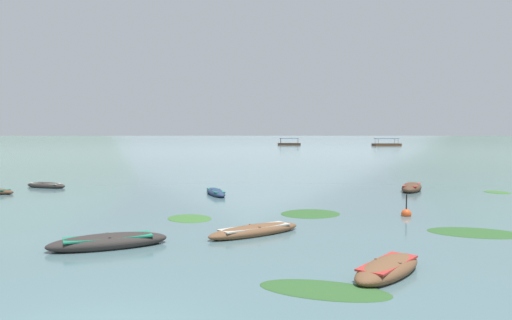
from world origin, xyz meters
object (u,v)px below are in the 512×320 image
(rowboat_5, at_px, (216,192))
(ferry_1, at_px, (387,144))
(rowboat_1, at_px, (255,231))
(ferry_0, at_px, (289,144))
(rowboat_0, at_px, (412,188))
(rowboat_7, at_px, (388,269))
(rowboat_4, at_px, (46,185))
(rowboat_3, at_px, (108,242))
(mooring_buoy, at_px, (406,214))

(rowboat_5, distance_m, ferry_1, 130.11)
(rowboat_1, distance_m, rowboat_5, 11.88)
(rowboat_5, bearing_deg, ferry_0, 82.77)
(ferry_1, bearing_deg, rowboat_0, -105.88)
(rowboat_0, bearing_deg, rowboat_7, -111.15)
(rowboat_4, height_order, ferry_1, ferry_1)
(rowboat_7, bearing_deg, rowboat_0, 68.85)
(rowboat_1, bearing_deg, rowboat_3, -159.12)
(rowboat_0, xyz_separation_m, ferry_1, (34.03, 119.61, 0.24))
(mooring_buoy, bearing_deg, rowboat_4, 150.70)
(mooring_buoy, bearing_deg, rowboat_3, -154.26)
(ferry_1, bearing_deg, mooring_buoy, -106.25)
(ferry_1, bearing_deg, rowboat_7, -106.61)
(rowboat_4, relative_size, rowboat_7, 1.08)
(mooring_buoy, bearing_deg, rowboat_0, 69.28)
(mooring_buoy, bearing_deg, rowboat_7, -111.61)
(rowboat_1, xyz_separation_m, mooring_buoy, (7.03, 3.88, -0.04))
(rowboat_4, relative_size, mooring_buoy, 3.03)
(rowboat_3, relative_size, rowboat_4, 1.18)
(ferry_0, xyz_separation_m, mooring_buoy, (-7.15, -137.09, -0.34))
(rowboat_3, distance_m, ferry_0, 144.11)
(mooring_buoy, bearing_deg, ferry_0, 87.01)
(rowboat_0, height_order, rowboat_7, rowboat_0)
(ferry_0, bearing_deg, rowboat_1, -95.75)
(rowboat_0, xyz_separation_m, rowboat_3, (-15.55, -15.31, -0.03))
(rowboat_1, distance_m, rowboat_7, 6.18)
(rowboat_3, height_order, ferry_0, ferry_0)
(ferry_0, bearing_deg, mooring_buoy, -92.99)
(rowboat_3, relative_size, mooring_buoy, 3.57)
(rowboat_0, distance_m, ferry_0, 127.58)
(rowboat_7, bearing_deg, ferry_1, 73.39)
(rowboat_1, height_order, rowboat_7, rowboat_7)
(rowboat_0, height_order, rowboat_4, rowboat_0)
(rowboat_7, distance_m, ferry_1, 144.19)
(rowboat_3, bearing_deg, rowboat_4, 118.10)
(rowboat_0, distance_m, rowboat_4, 25.16)
(rowboat_1, xyz_separation_m, rowboat_4, (-14.39, 15.90, 0.00))
(rowboat_5, distance_m, rowboat_7, 17.73)
(mooring_buoy, bearing_deg, rowboat_5, 139.84)
(rowboat_1, distance_m, rowboat_3, 5.24)
(ferry_1, bearing_deg, rowboat_5, -111.12)
(rowboat_4, bearing_deg, mooring_buoy, -29.30)
(rowboat_1, height_order, ferry_0, ferry_0)
(rowboat_3, bearing_deg, ferry_1, 69.82)
(rowboat_7, xyz_separation_m, ferry_1, (41.21, 138.17, 0.28))
(rowboat_5, bearing_deg, rowboat_7, -71.35)
(rowboat_3, height_order, ferry_1, ferry_1)
(rowboat_1, relative_size, rowboat_5, 1.07)
(rowboat_5, bearing_deg, rowboat_1, -79.30)
(rowboat_1, distance_m, rowboat_4, 21.45)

